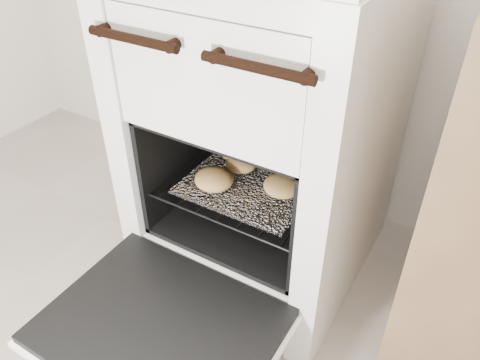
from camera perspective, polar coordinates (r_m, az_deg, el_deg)
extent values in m
cube|color=silver|center=(1.31, 3.64, 5.68)|extent=(0.60, 0.64, 0.92)
cylinder|color=black|center=(0.99, -12.99, 16.41)|extent=(0.22, 0.02, 0.02)
cylinder|color=black|center=(0.83, 2.03, 13.54)|extent=(0.22, 0.02, 0.02)
cube|color=black|center=(1.15, -9.75, -17.08)|extent=(0.52, 0.40, 0.02)
cube|color=silver|center=(1.16, -9.65, -17.61)|extent=(0.54, 0.42, 0.02)
cylinder|color=black|center=(1.41, -5.87, 2.54)|extent=(0.01, 0.42, 0.01)
cylinder|color=black|center=(1.24, 10.53, -3.13)|extent=(0.01, 0.42, 0.01)
cylinder|color=black|center=(1.18, -3.04, -5.05)|extent=(0.43, 0.01, 0.01)
cylinder|color=black|center=(1.46, 5.71, 3.85)|extent=(0.43, 0.01, 0.01)
cylinder|color=black|center=(1.39, -4.69, 2.13)|extent=(0.01, 0.40, 0.01)
cylinder|color=black|center=(1.36, -2.61, 1.41)|extent=(0.01, 0.40, 0.01)
cylinder|color=black|center=(1.33, -0.44, 0.66)|extent=(0.01, 0.40, 0.01)
cylinder|color=black|center=(1.31, 1.81, -0.12)|extent=(0.01, 0.40, 0.01)
cylinder|color=black|center=(1.29, 4.14, -0.93)|extent=(0.01, 0.40, 0.01)
cylinder|color=black|center=(1.27, 6.56, -1.76)|extent=(0.01, 0.40, 0.01)
cylinder|color=black|center=(1.25, 9.04, -2.62)|extent=(0.01, 0.40, 0.01)
cube|color=white|center=(1.29, 1.38, -0.35)|extent=(0.34, 0.30, 0.01)
ellipsoid|color=tan|center=(1.36, -0.16, 3.20)|extent=(0.11, 0.11, 0.05)
ellipsoid|color=tan|center=(1.33, 0.12, 2.03)|extent=(0.12, 0.12, 0.04)
ellipsoid|color=tan|center=(1.24, 5.22, -0.70)|extent=(0.11, 0.11, 0.05)
ellipsoid|color=tan|center=(1.26, -3.15, 0.13)|extent=(0.15, 0.15, 0.05)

